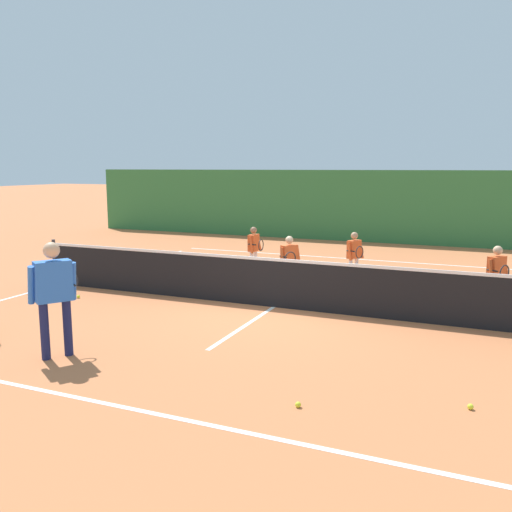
{
  "coord_description": "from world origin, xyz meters",
  "views": [
    {
      "loc": [
        3.7,
        -9.62,
        2.72
      ],
      "look_at": [
        -0.49,
        0.27,
        0.94
      ],
      "focal_mm": 37.98,
      "sensor_mm": 36.0,
      "label": 1
    }
  ],
  "objects_px": {
    "student_0": "(254,246)",
    "student_1": "(289,259)",
    "student_3": "(497,272)",
    "tennis_net": "(274,282)",
    "instructor": "(54,289)",
    "tennis_ball_1": "(298,405)",
    "student_2": "(354,253)",
    "tennis_ball_4": "(78,297)",
    "tennis_ball_2": "(470,407)"
  },
  "relations": [
    {
      "from": "tennis_ball_4",
      "to": "student_3",
      "type": "bearing_deg",
      "value": 15.72
    },
    {
      "from": "student_3",
      "to": "tennis_ball_4",
      "type": "distance_m",
      "value": 8.35
    },
    {
      "from": "student_2",
      "to": "student_3",
      "type": "relative_size",
      "value": 0.97
    },
    {
      "from": "student_1",
      "to": "student_3",
      "type": "bearing_deg",
      "value": 0.02
    },
    {
      "from": "tennis_net",
      "to": "student_0",
      "type": "relative_size",
      "value": 9.06
    },
    {
      "from": "student_1",
      "to": "student_2",
      "type": "height_order",
      "value": "student_1"
    },
    {
      "from": "student_0",
      "to": "student_2",
      "type": "height_order",
      "value": "student_0"
    },
    {
      "from": "tennis_net",
      "to": "student_2",
      "type": "relative_size",
      "value": 9.08
    },
    {
      "from": "student_0",
      "to": "student_1",
      "type": "distance_m",
      "value": 2.11
    },
    {
      "from": "student_1",
      "to": "instructor",
      "type": "bearing_deg",
      "value": -108.22
    },
    {
      "from": "instructor",
      "to": "student_3",
      "type": "bearing_deg",
      "value": 41.6
    },
    {
      "from": "student_3",
      "to": "student_2",
      "type": "bearing_deg",
      "value": 154.75
    },
    {
      "from": "tennis_ball_1",
      "to": "tennis_ball_2",
      "type": "xyz_separation_m",
      "value": [
        1.82,
        0.71,
        0.0
      ]
    },
    {
      "from": "tennis_ball_1",
      "to": "tennis_ball_4",
      "type": "xyz_separation_m",
      "value": [
        -5.91,
        3.16,
        0.0
      ]
    },
    {
      "from": "tennis_ball_4",
      "to": "instructor",
      "type": "bearing_deg",
      "value": -53.43
    },
    {
      "from": "student_3",
      "to": "tennis_ball_2",
      "type": "distance_m",
      "value": 4.77
    },
    {
      "from": "student_1",
      "to": "tennis_ball_4",
      "type": "relative_size",
      "value": 18.21
    },
    {
      "from": "tennis_net",
      "to": "student_2",
      "type": "bearing_deg",
      "value": 71.13
    },
    {
      "from": "tennis_net",
      "to": "student_1",
      "type": "distance_m",
      "value": 1.37
    },
    {
      "from": "tennis_ball_1",
      "to": "tennis_net",
      "type": "bearing_deg",
      "value": 114.71
    },
    {
      "from": "student_0",
      "to": "tennis_ball_2",
      "type": "bearing_deg",
      "value": -49.34
    },
    {
      "from": "student_0",
      "to": "tennis_ball_1",
      "type": "bearing_deg",
      "value": -63.07
    },
    {
      "from": "tennis_net",
      "to": "tennis_ball_2",
      "type": "xyz_separation_m",
      "value": [
        3.69,
        -3.36,
        -0.47
      ]
    },
    {
      "from": "instructor",
      "to": "student_0",
      "type": "bearing_deg",
      "value": 88.08
    },
    {
      "from": "student_3",
      "to": "tennis_net",
      "type": "bearing_deg",
      "value": -161.38
    },
    {
      "from": "student_0",
      "to": "tennis_ball_2",
      "type": "xyz_separation_m",
      "value": [
        5.33,
        -6.2,
        -0.7
      ]
    },
    {
      "from": "student_0",
      "to": "student_1",
      "type": "bearing_deg",
      "value": -45.45
    },
    {
      "from": "tennis_net",
      "to": "student_1",
      "type": "relative_size",
      "value": 8.94
    },
    {
      "from": "student_3",
      "to": "student_0",
      "type": "bearing_deg",
      "value": 165.01
    },
    {
      "from": "student_1",
      "to": "student_2",
      "type": "bearing_deg",
      "value": 52.36
    },
    {
      "from": "tennis_ball_4",
      "to": "tennis_ball_1",
      "type": "bearing_deg",
      "value": -28.13
    },
    {
      "from": "tennis_net",
      "to": "student_0",
      "type": "distance_m",
      "value": 3.29
    },
    {
      "from": "tennis_net",
      "to": "tennis_ball_1",
      "type": "distance_m",
      "value": 4.51
    },
    {
      "from": "instructor",
      "to": "tennis_ball_1",
      "type": "distance_m",
      "value": 3.87
    },
    {
      "from": "tennis_net",
      "to": "student_3",
      "type": "distance_m",
      "value": 4.2
    },
    {
      "from": "student_3",
      "to": "tennis_ball_1",
      "type": "distance_m",
      "value": 5.85
    },
    {
      "from": "instructor",
      "to": "tennis_ball_1",
      "type": "height_order",
      "value": "instructor"
    },
    {
      "from": "instructor",
      "to": "tennis_ball_1",
      "type": "xyz_separation_m",
      "value": [
        3.74,
        -0.23,
        -0.97
      ]
    },
    {
      "from": "student_2",
      "to": "tennis_net",
      "type": "bearing_deg",
      "value": -108.87
    },
    {
      "from": "tennis_ball_2",
      "to": "tennis_net",
      "type": "bearing_deg",
      "value": 137.66
    },
    {
      "from": "tennis_net",
      "to": "student_3",
      "type": "bearing_deg",
      "value": 18.62
    },
    {
      "from": "student_1",
      "to": "tennis_ball_2",
      "type": "distance_m",
      "value": 6.12
    },
    {
      "from": "tennis_ball_1",
      "to": "tennis_ball_4",
      "type": "bearing_deg",
      "value": 151.87
    },
    {
      "from": "student_1",
      "to": "student_2",
      "type": "xyz_separation_m",
      "value": [
        1.1,
        1.43,
        -0.01
      ]
    },
    {
      "from": "tennis_ball_1",
      "to": "instructor",
      "type": "bearing_deg",
      "value": 176.45
    },
    {
      "from": "student_3",
      "to": "tennis_ball_4",
      "type": "xyz_separation_m",
      "value": [
        -8.01,
        -2.25,
        -0.72
      ]
    },
    {
      "from": "student_0",
      "to": "tennis_ball_2",
      "type": "distance_m",
      "value": 8.21
    },
    {
      "from": "student_3",
      "to": "tennis_ball_1",
      "type": "bearing_deg",
      "value": -111.2
    },
    {
      "from": "instructor",
      "to": "tennis_ball_4",
      "type": "distance_m",
      "value": 3.77
    },
    {
      "from": "instructor",
      "to": "tennis_ball_4",
      "type": "height_order",
      "value": "instructor"
    }
  ]
}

